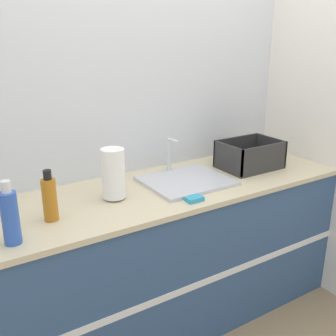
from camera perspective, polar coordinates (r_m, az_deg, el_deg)
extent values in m
cube|color=silver|center=(2.39, -7.01, 8.84)|extent=(4.79, 0.06, 2.60)
cube|color=silver|center=(2.87, 19.43, 9.57)|extent=(0.06, 2.66, 2.60)
cube|color=#33517A|center=(2.40, -2.36, -13.38)|extent=(2.39, 0.66, 0.86)
cube|color=white|center=(2.17, 2.16, -17.28)|extent=(2.39, 0.01, 0.04)
cube|color=beige|center=(2.20, -2.51, -3.51)|extent=(2.42, 0.69, 0.03)
cube|color=silver|center=(2.29, 2.65, -1.86)|extent=(0.48, 0.42, 0.02)
cylinder|color=silver|center=(2.41, 0.15, 1.94)|extent=(0.02, 0.02, 0.20)
cylinder|color=silver|center=(2.34, 0.81, 4.01)|extent=(0.02, 0.10, 0.02)
cylinder|color=#4C4C51|center=(2.09, -7.77, -4.29)|extent=(0.09, 0.09, 0.01)
cylinder|color=white|center=(2.04, -7.93, -0.77)|extent=(0.12, 0.12, 0.26)
cube|color=#2D2D2D|center=(2.60, 11.66, 0.19)|extent=(0.38, 0.27, 0.01)
cube|color=#2D2D2D|center=(2.49, 13.85, 1.34)|extent=(0.38, 0.01, 0.17)
cube|color=#2D2D2D|center=(2.67, 9.86, 2.77)|extent=(0.38, 0.01, 0.17)
cube|color=#2D2D2D|center=(2.46, 8.68, 1.45)|extent=(0.01, 0.27, 0.17)
cube|color=#2D2D2D|center=(2.70, 14.61, 2.64)|extent=(0.01, 0.27, 0.17)
cylinder|color=#2D56B7|center=(1.72, -21.92, -6.79)|extent=(0.07, 0.07, 0.22)
cylinder|color=silver|center=(1.67, -22.48, -2.53)|extent=(0.04, 0.04, 0.05)
cylinder|color=#B26B19|center=(1.88, -16.78, -4.46)|extent=(0.07, 0.07, 0.20)
cylinder|color=black|center=(1.84, -17.13, -0.95)|extent=(0.04, 0.04, 0.04)
cube|color=#3399BF|center=(2.04, 3.84, -4.50)|extent=(0.09, 0.06, 0.02)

